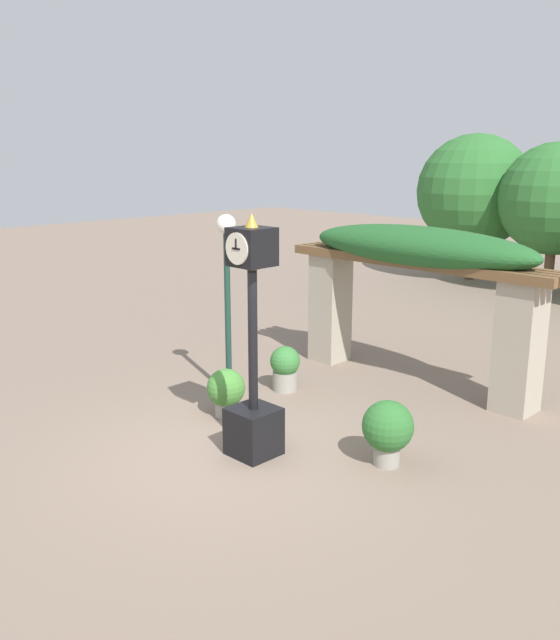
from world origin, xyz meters
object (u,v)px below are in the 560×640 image
at_px(pedestal_clock, 253,366).
at_px(potted_plant_near_right, 388,429).
at_px(potted_plant_near_left, 226,390).
at_px(potted_plant_far_left, 285,367).
at_px(lamp_post, 227,267).

distance_m(pedestal_clock, potted_plant_near_right, 1.93).
height_order(potted_plant_near_left, potted_plant_near_right, potted_plant_near_right).
distance_m(potted_plant_near_left, potted_plant_far_left, 1.50).
distance_m(pedestal_clock, potted_plant_far_left, 2.71).
distance_m(potted_plant_near_left, lamp_post, 2.00).
bearing_deg(potted_plant_near_left, potted_plant_far_left, 97.47).
xyz_separation_m(potted_plant_far_left, lamp_post, (-0.50, -0.84, 1.77)).
height_order(potted_plant_near_right, lamp_post, lamp_post).
bearing_deg(potted_plant_near_left, pedestal_clock, -25.50).
distance_m(potted_plant_far_left, lamp_post, 2.02).
bearing_deg(potted_plant_near_left, potted_plant_near_right, 8.13).
height_order(pedestal_clock, potted_plant_near_right, pedestal_clock).
bearing_deg(potted_plant_near_right, lamp_post, 175.73).
relative_size(potted_plant_near_right, lamp_post, 0.29).
bearing_deg(potted_plant_far_left, potted_plant_near_left, -82.53).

